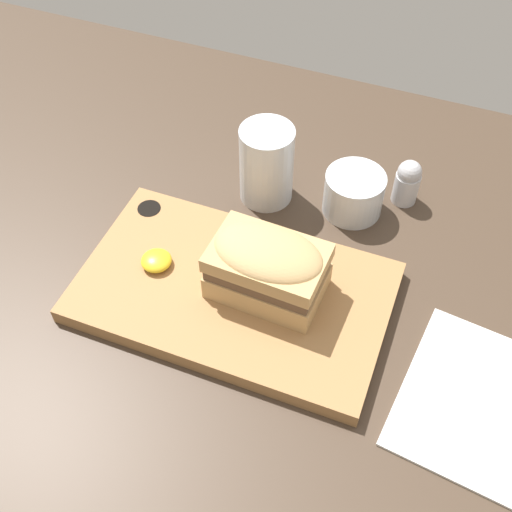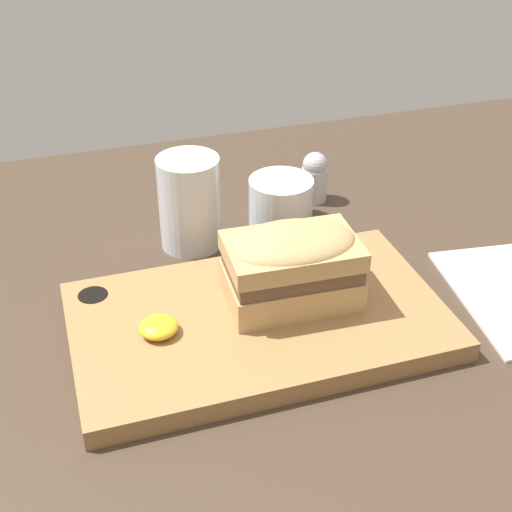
% 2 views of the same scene
% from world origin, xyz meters
% --- Properties ---
extents(dining_table, '(1.71, 0.93, 0.02)m').
position_xyz_m(dining_table, '(0.00, 0.00, 0.01)').
color(dining_table, '#423326').
rests_on(dining_table, ground).
extents(serving_board, '(0.38, 0.23, 0.02)m').
position_xyz_m(serving_board, '(-0.04, -0.04, 0.03)').
color(serving_board, '#9E7042').
rests_on(serving_board, dining_table).
extents(sandwich, '(0.14, 0.09, 0.08)m').
position_xyz_m(sandwich, '(0.00, -0.03, 0.09)').
color(sandwich, tan).
rests_on(sandwich, serving_board).
extents(mustard_dollop, '(0.04, 0.04, 0.02)m').
position_xyz_m(mustard_dollop, '(-0.14, -0.04, 0.05)').
color(mustard_dollop, gold).
rests_on(mustard_dollop, serving_board).
extents(water_glass, '(0.08, 0.08, 0.12)m').
position_xyz_m(water_glass, '(-0.07, 0.15, 0.07)').
color(water_glass, silver).
rests_on(water_glass, dining_table).
extents(wine_glass, '(0.08, 0.08, 0.06)m').
position_xyz_m(wine_glass, '(0.06, 0.16, 0.05)').
color(wine_glass, silver).
rests_on(wine_glass, dining_table).
extents(salt_shaker, '(0.04, 0.04, 0.07)m').
position_xyz_m(salt_shaker, '(0.12, 0.21, 0.06)').
color(salt_shaker, silver).
rests_on(salt_shaker, dining_table).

